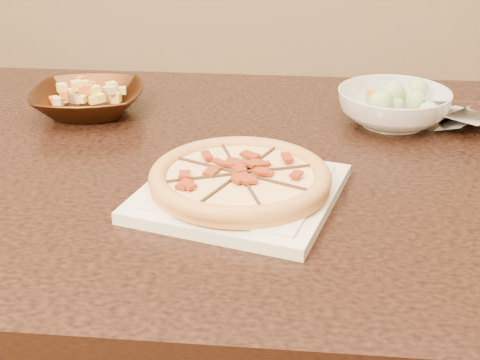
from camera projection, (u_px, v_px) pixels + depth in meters
The scene contains 8 objects.
dining_table at pixel (175, 203), 1.18m from camera, with size 1.54×1.02×0.75m.
plate at pixel (240, 192), 0.99m from camera, with size 0.34×0.34×0.02m.
pizza at pixel (240, 178), 0.98m from camera, with size 0.27×0.27×0.03m.
bronze_bowl at pixel (89, 101), 1.31m from camera, with size 0.22×0.22×0.05m, color #3B200F.
mixed_dish at pixel (86, 81), 1.29m from camera, with size 0.10×0.11×0.03m.
salad_bowl at pixel (393, 107), 1.26m from camera, with size 0.21×0.21×0.07m, color silver.
salad at pixel (395, 81), 1.24m from camera, with size 0.08×0.12×0.04m.
cling_film at pixel (463, 114), 1.25m from camera, with size 0.15×0.12×0.05m, color silver, non-canonical shape.
Camera 1 is at (0.08, -1.16, 1.21)m, focal length 50.00 mm.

